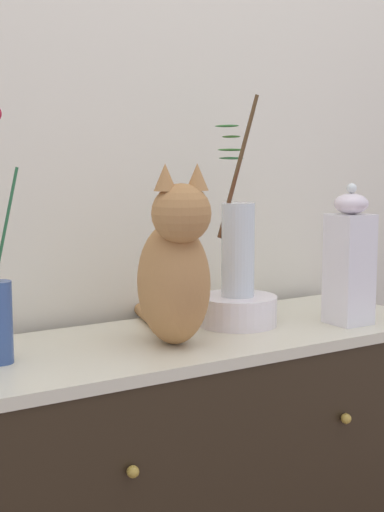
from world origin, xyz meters
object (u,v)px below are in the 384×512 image
object	(u,v)px
sideboard	(192,506)
cat_sitting	(174,270)
bowl_porcelain	(237,310)
jar_lidded_porcelain	(350,260)
vase_glass_clear	(238,243)

from	to	relation	value
sideboard	cat_sitting	distance (m)	0.58
cat_sitting	bowl_porcelain	world-z (taller)	cat_sitting
sideboard	jar_lidded_porcelain	distance (m)	0.69
cat_sitting	jar_lidded_porcelain	bearing A→B (deg)	-6.29
sideboard	jar_lidded_porcelain	size ratio (longest dim) A/B	3.60
sideboard	bowl_porcelain	distance (m)	0.47
sideboard	vase_glass_clear	distance (m)	0.63
vase_glass_clear	sideboard	bearing A→B (deg)	-168.31
sideboard	bowl_porcelain	world-z (taller)	bowl_porcelain
sideboard	bowl_porcelain	size ratio (longest dim) A/B	6.42
sideboard	bowl_porcelain	xyz separation A→B (m)	(0.15, 0.03, 0.45)
sideboard	cat_sitting	xyz separation A→B (m)	(-0.08, -0.05, 0.58)
cat_sitting	vase_glass_clear	bearing A→B (deg)	20.39
sideboard	cat_sitting	bearing A→B (deg)	-145.57
sideboard	vase_glass_clear	xyz separation A→B (m)	(0.15, 0.03, 0.61)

